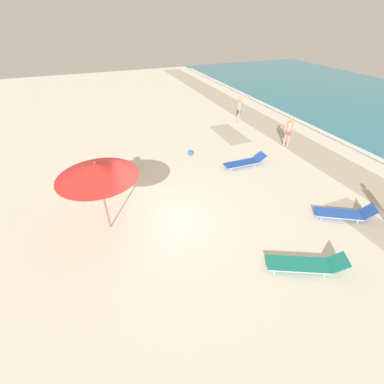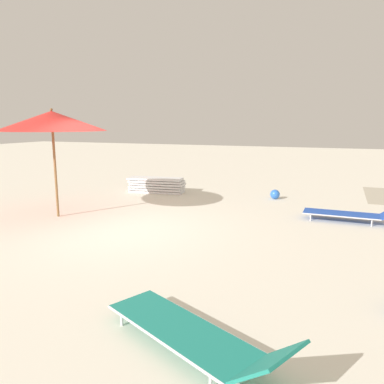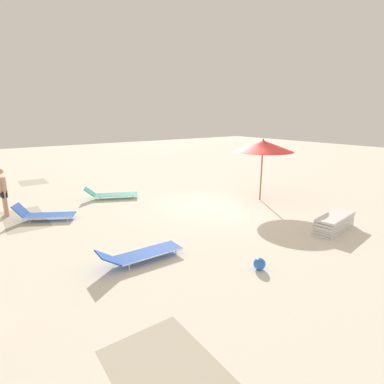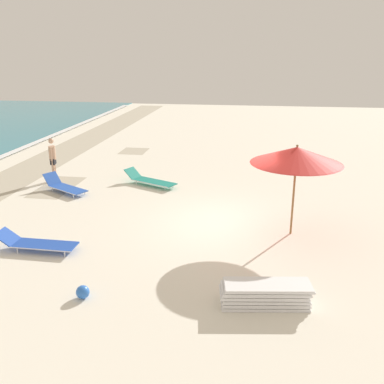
{
  "view_description": "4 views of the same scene",
  "coord_description": "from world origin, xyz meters",
  "px_view_note": "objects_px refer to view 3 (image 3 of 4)",
  "views": [
    {
      "loc": [
        6.98,
        -1.58,
        6.37
      ],
      "look_at": [
        -0.02,
        1.16,
        1.04
      ],
      "focal_mm": 24.0,
      "sensor_mm": 36.0,
      "label": 1
    },
    {
      "loc": [
        6.78,
        4.66,
        2.32
      ],
      "look_at": [
        -0.7,
        1.68,
        0.82
      ],
      "focal_mm": 35.0,
      "sensor_mm": 36.0,
      "label": 2
    },
    {
      "loc": [
        -8.98,
        7.99,
        3.61
      ],
      "look_at": [
        -0.31,
        1.75,
        0.86
      ],
      "focal_mm": 28.0,
      "sensor_mm": 36.0,
      "label": 3
    },
    {
      "loc": [
        -12.28,
        -0.67,
        5.12
      ],
      "look_at": [
        -0.36,
        1.11,
        1.11
      ],
      "focal_mm": 40.0,
      "sensor_mm": 36.0,
      "label": 4
    }
  ],
  "objects_px": {
    "sun_lounger_beside_umbrella": "(111,194)",
    "beachgoer_shoreline_child": "(3,189)",
    "sun_lounger_under_umbrella": "(141,254)",
    "beach_ball": "(259,264)",
    "sun_lounger_near_water_left": "(44,214)",
    "lounger_stack": "(334,223)",
    "beach_umbrella": "(263,146)"
  },
  "relations": [
    {
      "from": "lounger_stack",
      "to": "beach_umbrella",
      "type": "bearing_deg",
      "value": -19.84
    },
    {
      "from": "sun_lounger_under_umbrella",
      "to": "beachgoer_shoreline_child",
      "type": "xyz_separation_m",
      "value": [
        6.15,
        2.43,
        0.79
      ]
    },
    {
      "from": "lounger_stack",
      "to": "beachgoer_shoreline_child",
      "type": "distance_m",
      "value": 11.57
    },
    {
      "from": "sun_lounger_under_umbrella",
      "to": "beach_ball",
      "type": "height_order",
      "value": "sun_lounger_under_umbrella"
    },
    {
      "from": "sun_lounger_near_water_left",
      "to": "beach_ball",
      "type": "bearing_deg",
      "value": -123.28
    },
    {
      "from": "sun_lounger_near_water_left",
      "to": "beach_ball",
      "type": "distance_m",
      "value": 7.7
    },
    {
      "from": "lounger_stack",
      "to": "sun_lounger_under_umbrella",
      "type": "bearing_deg",
      "value": 66.0
    },
    {
      "from": "beach_umbrella",
      "to": "lounger_stack",
      "type": "relative_size",
      "value": 1.34
    },
    {
      "from": "beach_umbrella",
      "to": "sun_lounger_under_umbrella",
      "type": "relative_size",
      "value": 1.22
    },
    {
      "from": "sun_lounger_beside_umbrella",
      "to": "sun_lounger_under_umbrella",
      "type": "bearing_deg",
      "value": -169.1
    },
    {
      "from": "beach_umbrella",
      "to": "beach_ball",
      "type": "relative_size",
      "value": 9.06
    },
    {
      "from": "beachgoer_shoreline_child",
      "to": "beach_ball",
      "type": "distance_m",
      "value": 9.42
    },
    {
      "from": "sun_lounger_beside_umbrella",
      "to": "beachgoer_shoreline_child",
      "type": "relative_size",
      "value": 1.31
    },
    {
      "from": "sun_lounger_beside_umbrella",
      "to": "beachgoer_shoreline_child",
      "type": "bearing_deg",
      "value": 115.28
    },
    {
      "from": "sun_lounger_under_umbrella",
      "to": "sun_lounger_beside_umbrella",
      "type": "height_order",
      "value": "sun_lounger_beside_umbrella"
    },
    {
      "from": "sun_lounger_under_umbrella",
      "to": "sun_lounger_near_water_left",
      "type": "xyz_separation_m",
      "value": [
        4.8,
        1.38,
        0.01
      ]
    },
    {
      "from": "sun_lounger_beside_umbrella",
      "to": "beachgoer_shoreline_child",
      "type": "distance_m",
      "value": 4.1
    },
    {
      "from": "beach_ball",
      "to": "sun_lounger_under_umbrella",
      "type": "bearing_deg",
      "value": 45.98
    },
    {
      "from": "sun_lounger_near_water_left",
      "to": "beachgoer_shoreline_child",
      "type": "distance_m",
      "value": 1.87
    },
    {
      "from": "beach_umbrella",
      "to": "beach_ball",
      "type": "bearing_deg",
      "value": 131.7
    },
    {
      "from": "beachgoer_shoreline_child",
      "to": "beach_umbrella",
      "type": "bearing_deg",
      "value": -124.19
    },
    {
      "from": "sun_lounger_under_umbrella",
      "to": "beach_umbrella",
      "type": "bearing_deg",
      "value": -71.95
    },
    {
      "from": "sun_lounger_under_umbrella",
      "to": "beachgoer_shoreline_child",
      "type": "height_order",
      "value": "beachgoer_shoreline_child"
    },
    {
      "from": "sun_lounger_under_umbrella",
      "to": "beachgoer_shoreline_child",
      "type": "distance_m",
      "value": 6.66
    },
    {
      "from": "lounger_stack",
      "to": "beachgoer_shoreline_child",
      "type": "bearing_deg",
      "value": 38.95
    },
    {
      "from": "sun_lounger_near_water_left",
      "to": "beachgoer_shoreline_child",
      "type": "height_order",
      "value": "beachgoer_shoreline_child"
    },
    {
      "from": "sun_lounger_near_water_left",
      "to": "beach_ball",
      "type": "height_order",
      "value": "sun_lounger_near_water_left"
    },
    {
      "from": "sun_lounger_beside_umbrella",
      "to": "beach_ball",
      "type": "relative_size",
      "value": 7.89
    },
    {
      "from": "sun_lounger_under_umbrella",
      "to": "beach_ball",
      "type": "relative_size",
      "value": 7.41
    },
    {
      "from": "sun_lounger_near_water_left",
      "to": "beach_umbrella",
      "type": "bearing_deg",
      "value": -78.42
    },
    {
      "from": "lounger_stack",
      "to": "sun_lounger_under_umbrella",
      "type": "relative_size",
      "value": 0.91
    },
    {
      "from": "lounger_stack",
      "to": "sun_lounger_near_water_left",
      "type": "relative_size",
      "value": 0.98
    }
  ]
}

